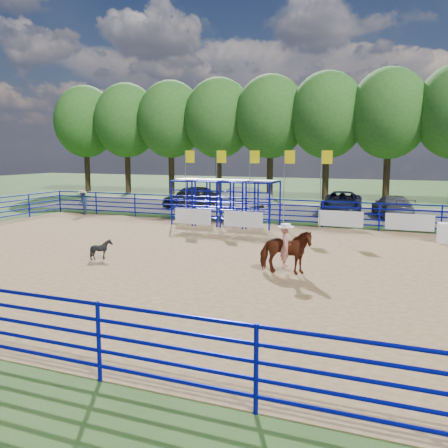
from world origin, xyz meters
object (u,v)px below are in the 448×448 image
Objects in this scene: car_b at (246,198)px; car_d at (392,206)px; calf at (101,249)px; car_a at (192,197)px; horse_and_rider at (285,249)px; spectator_cowboy at (83,203)px; car_c at (342,203)px.

car_d is at bearing -170.36° from car_b.
car_a reaches higher than calf.
calf is 0.16× the size of car_a.
horse_and_rider reaches higher than calf.
spectator_cowboy is 8.10m from car_a.
car_c is at bearing 18.25° from car_a.
car_b is at bearing 29.99° from car_a.
car_a is at bearing -15.55° from car_d.
spectator_cowboy is (-16.63, 10.44, -0.08)m from horse_and_rider.
spectator_cowboy is at bearing 31.66° from calf.
calf is 19.74m from car_d.
car_d is (3.21, -0.43, -0.04)m from car_c.
horse_and_rider is at bearing -95.22° from calf.
horse_and_rider is 0.45× the size of car_c.
car_c is (15.69, 6.82, -0.05)m from spectator_cowboy.
spectator_cowboy reaches higher than car_b.
car_c is (10.96, 0.25, -0.07)m from car_a.
car_b is at bearing -6.87° from calf.
car_d is (18.91, 6.39, -0.10)m from spectator_cowboy.
car_b is 0.87× the size of car_c.
car_a is 0.98× the size of car_d.
car_a reaches higher than car_c.
car_d is (2.28, 16.83, -0.18)m from horse_and_rider.
calf is 18.13m from car_a.
car_a is 14.18m from car_d.
car_a is at bearing 5.90° from calf.
spectator_cowboy is 11.48m from car_b.
car_c is at bearing -169.71° from car_b.
spectator_cowboy is at bearing -162.97° from car_c.
spectator_cowboy is (-9.46, 10.93, 0.41)m from calf.
car_b is 10.26m from car_d.
car_d is at bearing 16.24° from car_a.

